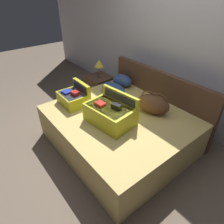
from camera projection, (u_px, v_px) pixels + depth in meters
ground_plane at (96, 155)px, 2.82m from camera, size 12.00×12.00×0.00m
back_wall at (184, 41)px, 2.96m from camera, size 8.00×0.10×2.60m
bed at (118, 130)px, 2.88m from camera, size 1.87×1.59×0.51m
headboard at (158, 99)px, 3.21m from camera, size 1.91×0.08×0.92m
hard_case_large at (110, 113)px, 2.53m from camera, size 0.64×0.48×0.38m
hard_case_medium at (74, 97)px, 2.95m from camera, size 0.42×0.36×0.30m
duffel_bag at (153, 104)px, 2.71m from camera, size 0.50×0.37×0.33m
pillow_near_headboard at (113, 89)px, 3.20m from camera, size 0.50×0.29×0.17m
pillow_center_head at (122, 81)px, 3.45m from camera, size 0.40×0.31×0.20m
nightstand at (100, 89)px, 3.96m from camera, size 0.44×0.40×0.52m
table_lamp at (99, 64)px, 3.68m from camera, size 0.17×0.17×0.32m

